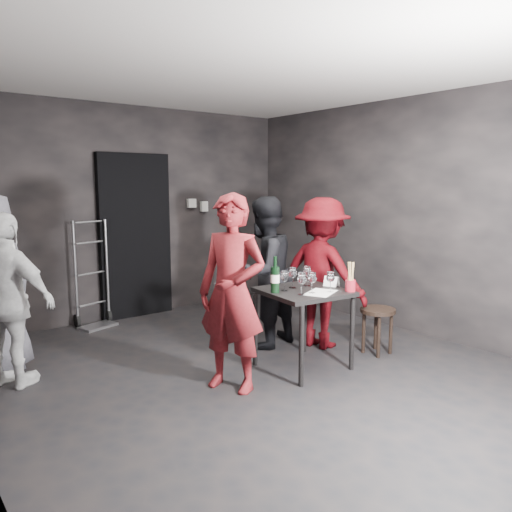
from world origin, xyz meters
TOP-DOWN VIEW (x-y plane):
  - floor at (0.00, 0.00)m, footprint 4.50×5.00m
  - ceiling at (0.00, 0.00)m, footprint 4.50×5.00m
  - wall_back at (0.00, 2.50)m, footprint 4.50×0.04m
  - wall_right at (2.25, 0.00)m, footprint 0.04×5.00m
  - doorway at (0.00, 2.44)m, footprint 0.95×0.10m
  - wallbox_upper at (0.85, 2.45)m, footprint 0.12×0.06m
  - wallbox_lower at (1.05, 2.45)m, footprint 0.10×0.06m
  - hand_truck at (-0.62, 2.30)m, footprint 0.43×0.36m
  - tasting_table at (0.43, -0.26)m, footprint 0.72×0.72m
  - stool at (1.30, -0.44)m, footprint 0.35×0.35m
  - server_red at (-0.37, -0.24)m, footprint 0.68×0.79m
  - woman_black at (0.55, 0.47)m, footprint 0.90×0.61m
  - man_maroon at (1.02, 0.09)m, footprint 0.70×1.15m
  - bystander_cream at (-1.83, 0.95)m, footprint 0.87×0.95m
  - tasting_mat at (0.46, -0.45)m, footprint 0.39×0.33m
  - wine_glass_a at (0.27, -0.41)m, footprint 0.09×0.09m
  - wine_glass_b at (0.26, -0.19)m, footprint 0.09×0.09m
  - wine_glass_c at (0.40, -0.14)m, footprint 0.09×0.09m
  - wine_glass_d at (0.39, -0.42)m, footprint 0.09×0.09m
  - wine_glass_e at (0.55, -0.48)m, footprint 0.10×0.10m
  - wine_glass_f at (0.57, -0.16)m, footprint 0.11×0.11m
  - wine_bottle at (0.15, -0.19)m, footprint 0.08×0.08m
  - breadstick_cup at (0.72, -0.57)m, footprint 0.09×0.09m
  - reserved_card at (0.72, -0.32)m, footprint 0.12×0.15m

SIDE VIEW (x-z plane):
  - floor at x=0.00m, z-range -0.01..0.01m
  - hand_truck at x=-0.62m, z-range -0.41..0.88m
  - stool at x=1.30m, z-range 0.14..0.61m
  - tasting_table at x=0.43m, z-range 0.28..1.03m
  - bystander_cream at x=-1.83m, z-range 0.00..1.49m
  - tasting_mat at x=0.46m, z-range 0.75..0.75m
  - reserved_card at x=0.72m, z-range 0.75..0.85m
  - man_maroon at x=1.02m, z-range 0.00..1.66m
  - woman_black at x=0.55m, z-range 0.00..1.69m
  - wine_glass_b at x=0.26m, z-range 0.75..0.95m
  - wine_glass_e at x=0.55m, z-range 0.75..0.96m
  - wine_glass_d at x=0.39m, z-range 0.75..0.96m
  - wine_glass_f at x=0.57m, z-range 0.75..0.96m
  - wine_glass_c at x=0.40m, z-range 0.75..0.97m
  - wine_glass_a at x=0.27m, z-range 0.75..0.97m
  - wine_bottle at x=0.15m, z-range 0.71..1.04m
  - breadstick_cup at x=0.72m, z-range 0.74..1.03m
  - server_red at x=-0.37m, z-range 0.00..1.82m
  - doorway at x=0.00m, z-range 0.00..2.10m
  - wall_back at x=0.00m, z-range 0.00..2.70m
  - wall_right at x=2.25m, z-range 0.00..2.70m
  - wallbox_lower at x=1.05m, z-range 1.33..1.47m
  - wallbox_upper at x=0.85m, z-range 1.39..1.51m
  - ceiling at x=0.00m, z-range 2.69..2.71m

